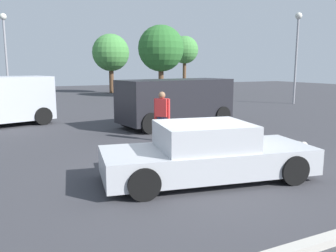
% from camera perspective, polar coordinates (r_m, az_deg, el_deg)
% --- Properties ---
extents(ground_plane, '(80.00, 80.00, 0.00)m').
position_cam_1_polar(ground_plane, '(8.16, 5.39, -8.07)').
color(ground_plane, '#38383D').
extents(sedan_foreground, '(4.89, 2.58, 1.28)m').
position_cam_1_polar(sedan_foreground, '(7.75, 6.37, -4.54)').
color(sedan_foreground, '#B7BABF').
rests_on(sedan_foreground, ground_plane).
extents(dog, '(0.38, 0.66, 0.43)m').
position_cam_1_polar(dog, '(10.55, 20.79, -3.09)').
color(dog, white).
rests_on(dog, ground_plane).
extents(suv_dark, '(5.06, 2.63, 1.96)m').
position_cam_1_polar(suv_dark, '(14.63, 1.27, 4.17)').
color(suv_dark, black).
rests_on(suv_dark, ground_plane).
extents(pedestrian, '(0.45, 0.46, 1.67)m').
position_cam_1_polar(pedestrian, '(11.60, -0.99, 2.32)').
color(pedestrian, navy).
rests_on(pedestrian, ground_plane).
extents(parking_curb, '(7.79, 0.20, 0.12)m').
position_cam_1_polar(parking_curb, '(5.69, 25.00, -16.50)').
color(parking_curb, '#B7B2A8').
rests_on(parking_curb, ground_plane).
extents(light_post_mid, '(0.44, 0.44, 5.94)m').
position_cam_1_polar(light_post_mid, '(26.01, -25.17, 12.31)').
color(light_post_mid, gray).
rests_on(light_post_mid, ground_plane).
extents(light_post_far, '(0.44, 0.44, 5.97)m').
position_cam_1_polar(light_post_far, '(25.05, 20.41, 12.79)').
color(light_post_far, gray).
rests_on(light_post_far, ground_plane).
extents(tree_back_center, '(3.48, 3.48, 5.55)m').
position_cam_1_polar(tree_back_center, '(34.00, -9.37, 11.76)').
color(tree_back_center, brown).
rests_on(tree_back_center, ground_plane).
extents(tree_back_right, '(3.74, 3.74, 5.82)m').
position_cam_1_polar(tree_back_right, '(28.87, -1.16, 12.57)').
color(tree_back_right, brown).
rests_on(tree_back_right, ground_plane).
extents(tree_far_right, '(2.66, 2.66, 5.44)m').
position_cam_1_polar(tree_far_right, '(34.68, 2.74, 12.30)').
color(tree_far_right, brown).
rests_on(tree_far_right, ground_plane).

